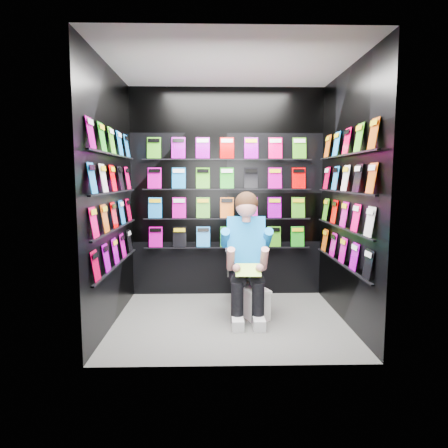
{
  "coord_description": "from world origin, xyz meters",
  "views": [
    {
      "loc": [
        -0.16,
        -4.03,
        1.49
      ],
      "look_at": [
        -0.06,
        0.15,
        1.01
      ],
      "focal_mm": 32.0,
      "sensor_mm": 36.0,
      "label": 1
    }
  ],
  "objects": [
    {
      "name": "longbox",
      "position": [
        0.26,
        0.14,
        0.15
      ],
      "size": [
        0.33,
        0.44,
        0.29
      ],
      "primitive_type": "cube",
      "rotation": [
        0.0,
        0.0,
        0.34
      ],
      "color": "white",
      "rests_on": "floor"
    },
    {
      "name": "longbox_lid",
      "position": [
        0.26,
        0.14,
        0.31
      ],
      "size": [
        0.36,
        0.47,
        0.03
      ],
      "primitive_type": "cube",
      "rotation": [
        0.0,
        0.0,
        0.34
      ],
      "color": "white",
      "rests_on": "longbox"
    },
    {
      "name": "wall_right",
      "position": [
        1.2,
        0.0,
        1.3
      ],
      "size": [
        0.04,
        2.0,
        2.6
      ],
      "primitive_type": "cube",
      "color": "black",
      "rests_on": "floor"
    },
    {
      "name": "comics_right",
      "position": [
        1.17,
        0.0,
        1.31
      ],
      "size": [
        0.06,
        1.7,
        1.37
      ],
      "primitive_type": null,
      "color": "#F70263",
      "rests_on": "wall_right"
    },
    {
      "name": "floor",
      "position": [
        0.0,
        0.0,
        0.0
      ],
      "size": [
        2.4,
        2.4,
        0.0
      ],
      "primitive_type": "plane",
      "color": "#5F5F5D",
      "rests_on": "ground"
    },
    {
      "name": "toilet",
      "position": [
        0.18,
        0.58,
        0.37
      ],
      "size": [
        0.43,
        0.76,
        0.73
      ],
      "primitive_type": "imported",
      "rotation": [
        0.0,
        0.0,
        3.12
      ],
      "color": "white",
      "rests_on": "floor"
    },
    {
      "name": "reader",
      "position": [
        0.18,
        0.2,
        0.79
      ],
      "size": [
        0.57,
        0.81,
        1.48
      ],
      "primitive_type": null,
      "rotation": [
        0.0,
        0.0,
        -0.02
      ],
      "color": "blue",
      "rests_on": "toilet"
    },
    {
      "name": "comics_back",
      "position": [
        0.0,
        0.97,
        1.31
      ],
      "size": [
        2.1,
        0.06,
        1.37
      ],
      "primitive_type": null,
      "color": "#F70263",
      "rests_on": "wall_back"
    },
    {
      "name": "comics_left",
      "position": [
        -1.17,
        0.0,
        1.31
      ],
      "size": [
        0.06,
        1.7,
        1.37
      ],
      "primitive_type": null,
      "color": "#F70263",
      "rests_on": "wall_left"
    },
    {
      "name": "ceiling",
      "position": [
        0.0,
        0.0,
        2.6
      ],
      "size": [
        2.4,
        2.4,
        0.0
      ],
      "primitive_type": "plane",
      "color": "white",
      "rests_on": "floor"
    },
    {
      "name": "wall_front",
      "position": [
        0.0,
        -1.0,
        1.3
      ],
      "size": [
        2.4,
        0.04,
        2.6
      ],
      "primitive_type": "cube",
      "color": "black",
      "rests_on": "floor"
    },
    {
      "name": "held_comic",
      "position": [
        0.18,
        -0.15,
        0.58
      ],
      "size": [
        0.25,
        0.15,
        0.11
      ],
      "primitive_type": "cube",
      "rotation": [
        -0.96,
        0.0,
        -0.02
      ],
      "color": "green",
      "rests_on": "reader"
    },
    {
      "name": "wall_back",
      "position": [
        0.0,
        1.0,
        1.3
      ],
      "size": [
        2.4,
        0.04,
        2.6
      ],
      "primitive_type": "cube",
      "color": "black",
      "rests_on": "floor"
    },
    {
      "name": "wall_left",
      "position": [
        -1.2,
        0.0,
        1.3
      ],
      "size": [
        0.04,
        2.0,
        2.6
      ],
      "primitive_type": "cube",
      "color": "black",
      "rests_on": "floor"
    }
  ]
}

